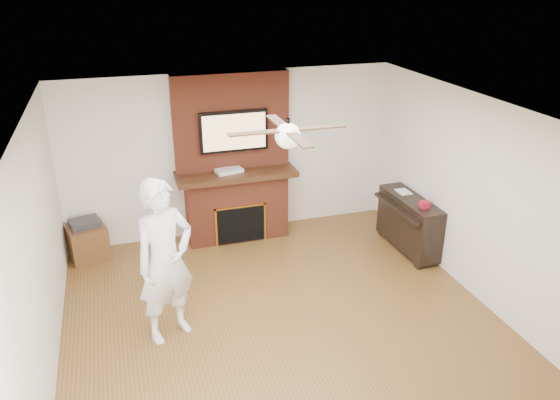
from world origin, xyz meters
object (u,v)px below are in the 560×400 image
object	(u,v)px
person	(165,261)
piano	(409,222)
fireplace	(235,175)
side_table	(87,240)

from	to	relation	value
person	piano	bearing A→B (deg)	-9.52
piano	fireplace	bearing A→B (deg)	150.54
fireplace	side_table	distance (m)	2.32
side_table	person	bearing A→B (deg)	-81.55
side_table	fireplace	bearing A→B (deg)	-12.77
fireplace	person	size ratio (longest dim) A/B	1.33
fireplace	side_table	xyz separation A→B (m)	(-2.20, -0.07, -0.73)
fireplace	person	distance (m)	2.58
fireplace	person	bearing A→B (deg)	-119.84
fireplace	piano	size ratio (longest dim) A/B	1.99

